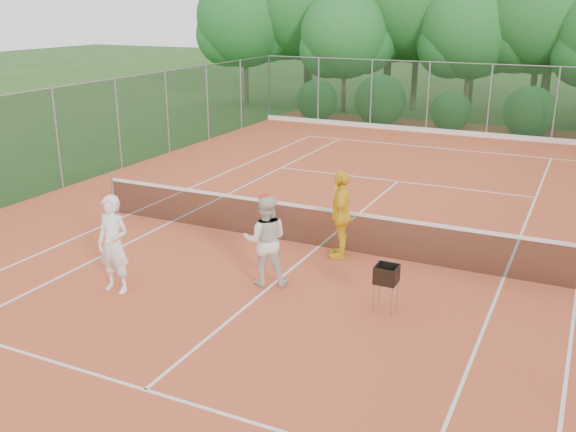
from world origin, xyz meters
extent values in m
plane|color=#274B1B|center=(0.00, 0.00, 0.00)|extent=(120.00, 120.00, 0.00)
cube|color=#D15530|center=(0.00, 0.00, 0.01)|extent=(18.00, 36.00, 0.02)
cylinder|color=gray|center=(-5.94, 0.00, 0.57)|extent=(0.10, 0.10, 1.10)
cube|color=black|center=(0.00, 0.00, 0.48)|extent=(11.87, 0.03, 0.86)
cube|color=white|center=(0.00, 0.00, 0.95)|extent=(11.87, 0.04, 0.07)
imported|color=white|center=(-2.62, -3.87, 0.98)|extent=(0.71, 0.47, 1.92)
imported|color=silver|center=(-0.15, -2.32, 0.94)|extent=(1.10, 1.01, 1.84)
ellipsoid|color=red|center=(-0.15, -2.32, 1.82)|extent=(0.22, 0.22, 0.14)
imported|color=yellow|center=(0.65, -0.32, 1.00)|extent=(0.79, 1.24, 1.96)
cylinder|color=gray|center=(2.19, -2.61, 0.30)|extent=(0.02, 0.02, 0.56)
cylinder|color=gray|center=(2.53, -2.27, 0.30)|extent=(0.02, 0.02, 0.56)
cube|color=black|center=(2.36, -2.44, 0.74)|extent=(0.38, 0.38, 0.32)
sphere|color=#CBD832|center=(-0.87, 9.75, 0.05)|extent=(0.07, 0.07, 0.07)
sphere|color=yellow|center=(-0.03, 12.02, 0.05)|extent=(0.07, 0.07, 0.07)
sphere|color=yellow|center=(3.89, 10.40, 0.05)|extent=(0.07, 0.07, 0.07)
cube|color=white|center=(0.00, 11.88, 0.02)|extent=(11.03, 0.06, 0.01)
cube|color=white|center=(-5.49, 0.00, 0.02)|extent=(0.06, 23.77, 0.01)
cube|color=white|center=(-4.11, 0.00, 0.02)|extent=(0.06, 23.77, 0.01)
cube|color=white|center=(4.11, 0.00, 0.02)|extent=(0.06, 23.77, 0.01)
cube|color=white|center=(0.00, 6.40, 0.02)|extent=(8.23, 0.06, 0.01)
cube|color=white|center=(0.00, -6.40, 0.02)|extent=(8.23, 0.06, 0.01)
cube|color=white|center=(0.00, 0.00, 0.02)|extent=(0.06, 12.80, 0.01)
cube|color=#19381E|center=(0.00, 15.00, 1.52)|extent=(18.00, 0.02, 3.00)
cylinder|color=gray|center=(-9.00, 15.00, 1.52)|extent=(0.07, 0.07, 3.00)
cylinder|color=gray|center=(-9.00, 15.00, 1.52)|extent=(0.07, 0.07, 3.00)
cylinder|color=brown|center=(-12.50, 19.00, 1.88)|extent=(0.26, 0.26, 3.75)
sphere|color=#206026|center=(-12.50, 19.00, 4.65)|extent=(5.25, 5.25, 5.25)
cylinder|color=brown|center=(-9.50, 20.50, 2.20)|extent=(0.30, 0.30, 4.40)
sphere|color=#206026|center=(-9.50, 20.50, 5.46)|extent=(6.16, 6.16, 6.16)
cylinder|color=brown|center=(-6.50, 18.50, 1.60)|extent=(0.22, 0.22, 3.20)
sphere|color=#206026|center=(-6.50, 18.50, 3.97)|extent=(4.48, 4.48, 4.48)
cylinder|color=brown|center=(-3.50, 21.00, 2.25)|extent=(0.31, 0.31, 4.50)
cylinder|color=brown|center=(-0.50, 19.50, 1.75)|extent=(0.24, 0.24, 3.50)
sphere|color=#206026|center=(-0.50, 19.50, 4.34)|extent=(4.90, 4.90, 4.90)
cylinder|color=brown|center=(2.50, 20.00, 2.05)|extent=(0.28, 0.28, 4.10)
sphere|color=#206026|center=(2.50, 20.00, 5.08)|extent=(5.74, 5.74, 5.74)
cone|color=brown|center=(-5.00, 21.00, 5.50)|extent=(0.44, 0.44, 11.00)
cone|color=brown|center=(3.00, 20.50, 5.00)|extent=(0.44, 0.44, 10.00)
camera|label=1|loc=(5.35, -12.73, 5.33)|focal=40.00mm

